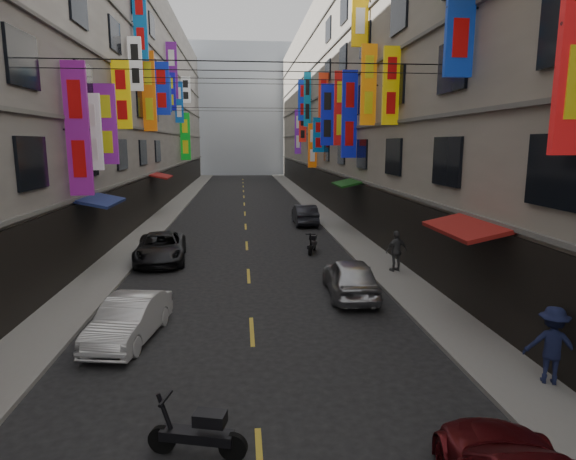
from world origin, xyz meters
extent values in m
cube|color=slate|center=(-6.00, 42.00, 0.06)|extent=(2.00, 90.00, 0.12)
cube|color=slate|center=(6.00, 42.00, 0.06)|extent=(2.00, 90.00, 0.12)
cube|color=gray|center=(-12.00, 42.00, 9.50)|extent=(10.00, 90.00, 19.00)
cube|color=black|center=(-6.95, 42.00, 1.50)|extent=(0.12, 85.50, 3.00)
cube|color=#66635E|center=(-6.94, 42.00, 3.20)|extent=(0.16, 90.00, 0.14)
cube|color=#66635E|center=(-6.94, 42.00, 6.40)|extent=(0.16, 90.00, 0.14)
cube|color=#66635E|center=(-6.94, 42.00, 9.60)|extent=(0.16, 90.00, 0.14)
cube|color=#66635E|center=(-6.94, 42.00, 12.80)|extent=(0.16, 90.00, 0.14)
cube|color=gray|center=(12.00, 42.00, 9.50)|extent=(10.00, 90.00, 19.00)
cube|color=black|center=(6.95, 42.00, 1.50)|extent=(0.12, 85.50, 3.00)
cube|color=#66635E|center=(6.94, 42.00, 3.20)|extent=(0.16, 90.00, 0.14)
cube|color=#66635E|center=(6.94, 42.00, 6.40)|extent=(0.16, 90.00, 0.14)
cube|color=#66635E|center=(6.94, 42.00, 9.60)|extent=(0.16, 90.00, 0.14)
cube|color=#66635E|center=(6.94, 42.00, 12.80)|extent=(0.16, 90.00, 0.14)
cube|color=silver|center=(0.00, 92.00, 11.00)|extent=(18.00, 8.00, 22.00)
cube|color=#0D2F9D|center=(6.46, 19.52, 9.46)|extent=(0.88, 0.18, 4.05)
cylinder|color=black|center=(6.51, 19.52, 9.46)|extent=(0.98, 0.08, 0.08)
cube|color=#7B167A|center=(-6.46, 24.18, 5.95)|extent=(0.88, 0.18, 5.08)
cylinder|color=black|center=(-6.51, 24.18, 5.95)|extent=(0.98, 0.08, 0.08)
cube|color=silver|center=(-6.50, 26.07, 5.89)|extent=(0.81, 0.18, 3.19)
cylinder|color=black|center=(-6.55, 26.07, 5.89)|extent=(0.91, 0.08, 0.08)
cube|color=#DEB70B|center=(6.53, 26.45, 7.96)|extent=(0.75, 0.18, 3.42)
cylinder|color=black|center=(6.58, 26.45, 7.96)|extent=(0.85, 0.08, 0.08)
cube|color=#7C198C|center=(-6.44, 28.23, 6.29)|extent=(0.93, 0.18, 3.67)
cylinder|color=black|center=(-6.49, 28.23, 6.29)|extent=(1.03, 0.08, 0.08)
cube|color=orange|center=(6.49, 30.24, 8.43)|extent=(0.81, 0.18, 4.12)
cylinder|color=black|center=(6.54, 30.24, 8.43)|extent=(0.91, 0.08, 0.08)
cube|color=yellow|center=(-6.44, 31.56, 7.93)|extent=(0.93, 0.18, 3.51)
cylinder|color=black|center=(-6.49, 31.56, 7.93)|extent=(1.03, 0.08, 0.08)
cube|color=#E4AC0C|center=(6.44, 32.28, 13.12)|extent=(0.92, 0.18, 4.82)
cylinder|color=black|center=(6.49, 32.28, 13.12)|extent=(1.02, 0.08, 0.08)
cube|color=#0E17A8|center=(6.43, 34.36, 7.16)|extent=(0.93, 0.18, 5.24)
cylinder|color=black|center=(6.48, 34.36, 7.16)|extent=(1.03, 0.08, 0.08)
cube|color=white|center=(-6.50, 35.82, 10.16)|extent=(0.79, 0.18, 3.15)
cylinder|color=black|center=(-6.55, 35.82, 10.16)|extent=(0.89, 0.08, 0.08)
cube|color=#0D589E|center=(-6.47, 37.79, 13.04)|extent=(0.86, 0.18, 4.78)
cylinder|color=black|center=(-6.52, 37.79, 13.04)|extent=(0.96, 0.08, 0.08)
cube|color=red|center=(6.54, 37.96, 7.76)|extent=(0.72, 0.18, 4.96)
cylinder|color=black|center=(6.59, 37.96, 7.76)|extent=(0.82, 0.08, 0.08)
cube|color=orange|center=(-6.45, 39.52, 8.92)|extent=(0.91, 0.18, 5.35)
cylinder|color=black|center=(-6.50, 39.52, 8.92)|extent=(1.01, 0.08, 0.08)
cube|color=#0E18AC|center=(6.40, 41.88, 7.56)|extent=(1.00, 0.18, 4.60)
cylinder|color=black|center=(6.45, 41.88, 7.56)|extent=(1.10, 0.08, 0.08)
cube|color=#1024BB|center=(-6.28, 44.13, 9.61)|extent=(1.23, 0.18, 3.99)
cylinder|color=black|center=(-6.33, 44.13, 9.61)|extent=(1.33, 0.08, 0.08)
cube|color=red|center=(6.51, 44.43, 9.25)|extent=(0.78, 0.18, 3.52)
cylinder|color=black|center=(6.56, 44.43, 9.25)|extent=(0.88, 0.08, 0.08)
cube|color=#0B4D8F|center=(6.42, 46.15, 6.12)|extent=(0.96, 0.18, 2.93)
cylinder|color=black|center=(6.47, 46.15, 6.12)|extent=(1.06, 0.08, 0.08)
cube|color=#0D3FA1|center=(-6.49, 47.85, 9.56)|extent=(0.83, 0.18, 3.03)
cylinder|color=black|center=(-6.54, 47.85, 9.56)|extent=(0.93, 0.08, 0.08)
cube|color=#120EA9|center=(-6.45, 50.35, 10.02)|extent=(0.90, 0.18, 3.31)
cylinder|color=black|center=(-6.50, 50.35, 10.02)|extent=(1.00, 0.08, 0.08)
cube|color=#D9590C|center=(6.49, 50.05, 5.20)|extent=(0.83, 0.18, 4.09)
cylinder|color=black|center=(6.54, 50.05, 5.20)|extent=(0.93, 0.08, 0.08)
cube|color=#601679|center=(-6.41, 51.55, 12.01)|extent=(0.98, 0.18, 5.02)
cylinder|color=black|center=(-6.46, 51.55, 12.01)|extent=(1.08, 0.08, 0.08)
cube|color=#0B6388|center=(6.55, 54.26, 9.77)|extent=(0.71, 0.18, 5.34)
cylinder|color=black|center=(6.60, 54.26, 9.77)|extent=(0.81, 0.08, 0.08)
cube|color=#0D4AA1|center=(-6.47, 56.44, 9.57)|extent=(0.85, 0.18, 4.12)
cylinder|color=black|center=(-6.52, 56.44, 9.57)|extent=(0.95, 0.08, 0.08)
cube|color=#1031BE|center=(6.38, 56.34, 9.88)|extent=(1.05, 0.18, 4.22)
cylinder|color=black|center=(6.43, 56.34, 9.88)|extent=(1.15, 0.08, 0.08)
cube|color=red|center=(6.51, 57.68, 7.06)|extent=(0.78, 0.18, 3.00)
cylinder|color=black|center=(6.56, 57.68, 7.06)|extent=(0.88, 0.08, 0.08)
cube|color=#0EA01E|center=(-6.35, 59.89, 6.15)|extent=(1.09, 0.18, 5.17)
cylinder|color=black|center=(-6.40, 59.89, 6.15)|extent=(1.19, 0.08, 0.08)
cube|color=white|center=(-6.38, 62.34, 11.43)|extent=(1.05, 0.18, 2.89)
cylinder|color=black|center=(-6.43, 62.34, 11.43)|extent=(1.15, 0.08, 0.08)
cube|color=#631B99|center=(6.52, 62.14, 6.74)|extent=(0.75, 0.18, 5.13)
cylinder|color=black|center=(6.57, 62.14, 6.74)|extent=(0.85, 0.08, 0.08)
cube|color=maroon|center=(6.30, 18.00, 3.00)|extent=(1.39, 3.20, 0.41)
cube|color=navy|center=(-6.30, 26.00, 3.00)|extent=(1.39, 3.20, 0.41)
cube|color=#124312|center=(6.30, 34.00, 3.00)|extent=(1.39, 3.20, 0.41)
cube|color=maroon|center=(-6.30, 42.00, 3.00)|extent=(1.39, 3.20, 0.41)
cylinder|color=black|center=(0.00, 22.00, 8.20)|extent=(14.00, 0.04, 0.04)
cylinder|color=black|center=(0.00, 36.00, 9.40)|extent=(14.00, 0.04, 0.04)
cylinder|color=black|center=(0.00, 50.00, 8.60)|extent=(14.00, 0.04, 0.04)
cube|color=gold|center=(0.00, 18.00, 0.01)|extent=(0.12, 2.20, 0.01)
cube|color=gold|center=(0.00, 24.00, 0.01)|extent=(0.12, 2.20, 0.01)
cube|color=gold|center=(0.00, 30.00, 0.01)|extent=(0.12, 2.20, 0.01)
cube|color=gold|center=(0.00, 36.00, 0.01)|extent=(0.12, 2.20, 0.01)
cube|color=gold|center=(0.00, 42.00, 0.01)|extent=(0.12, 2.20, 0.01)
cube|color=gold|center=(0.00, 48.00, 0.01)|extent=(0.12, 2.20, 0.01)
cube|color=gold|center=(0.00, 54.00, 0.01)|extent=(0.12, 2.20, 0.01)
cube|color=gold|center=(0.00, 60.00, 0.01)|extent=(0.12, 2.20, 0.01)
cube|color=gold|center=(0.00, 66.00, 0.01)|extent=(0.12, 2.20, 0.01)
cube|color=gold|center=(0.00, 72.00, 0.01)|extent=(0.12, 2.20, 0.01)
cube|color=gold|center=(0.00, 78.00, 0.01)|extent=(0.12, 2.20, 0.01)
cylinder|color=black|center=(-1.71, 12.54, 0.25)|extent=(0.51, 0.24, 0.50)
cylinder|color=black|center=(-0.45, 12.21, 0.25)|extent=(0.51, 0.24, 0.50)
cube|color=black|center=(-1.08, 12.38, 0.40)|extent=(1.33, 0.63, 0.18)
cube|color=black|center=(-0.84, 12.31, 0.75)|extent=(0.61, 0.45, 0.22)
cylinder|color=black|center=(-1.61, 12.52, 0.70)|extent=(0.36, 0.17, 0.88)
cylinder|color=black|center=(-1.61, 12.52, 1.05)|extent=(0.19, 0.50, 0.06)
cylinder|color=black|center=(3.07, 27.39, 0.25)|extent=(0.26, 0.51, 0.50)
cylinder|color=black|center=(3.45, 28.64, 0.25)|extent=(0.26, 0.51, 0.50)
cube|color=black|center=(3.26, 28.01, 0.40)|extent=(0.67, 1.33, 0.18)
cube|color=black|center=(3.33, 28.25, 0.75)|extent=(0.47, 0.62, 0.22)
cylinder|color=black|center=(3.10, 27.49, 0.70)|extent=(0.18, 0.36, 0.88)
cylinder|color=black|center=(3.10, 27.49, 1.05)|extent=(0.50, 0.20, 0.06)
imported|color=silver|center=(-3.40, 17.70, 0.61)|extent=(1.90, 3.88, 1.23)
imported|color=black|center=(-4.00, 26.84, 0.66)|extent=(2.61, 4.93, 1.32)
imported|color=#A5A5A9|center=(3.60, 21.00, 0.70)|extent=(1.85, 4.18, 1.40)
imported|color=#25262D|center=(4.00, 36.54, 0.68)|extent=(1.47, 4.14, 1.36)
imported|color=#151A3A|center=(6.60, 14.10, 1.01)|extent=(1.29, 1.03, 1.77)
imported|color=#4F4F51|center=(6.19, 23.76, 0.98)|extent=(1.14, 0.85, 1.73)
camera|label=1|loc=(-0.23, 4.64, 5.43)|focal=30.00mm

